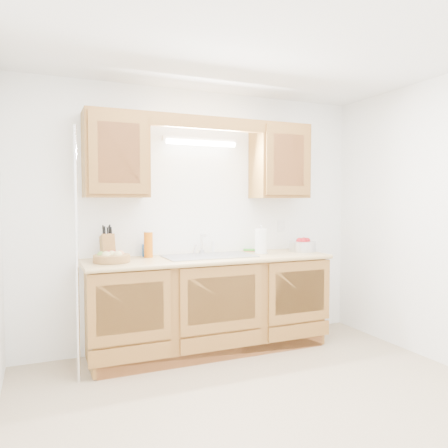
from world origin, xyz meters
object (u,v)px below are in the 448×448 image
fruit_basket (112,257)px  apple_bowl (302,245)px  paper_towel (261,242)px  knife_block (108,247)px

fruit_basket → apple_bowl: 1.93m
paper_towel → apple_bowl: paper_towel is taller
fruit_basket → paper_towel: bearing=0.7°
paper_towel → apple_bowl: 0.50m
fruit_basket → paper_towel: (1.44, 0.02, 0.08)m
knife_block → apple_bowl: size_ratio=0.91×
fruit_basket → apple_bowl: bearing=1.1°
fruit_basket → apple_bowl: size_ratio=1.01×
apple_bowl → fruit_basket: bearing=-178.9°
paper_towel → fruit_basket: bearing=-179.3°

